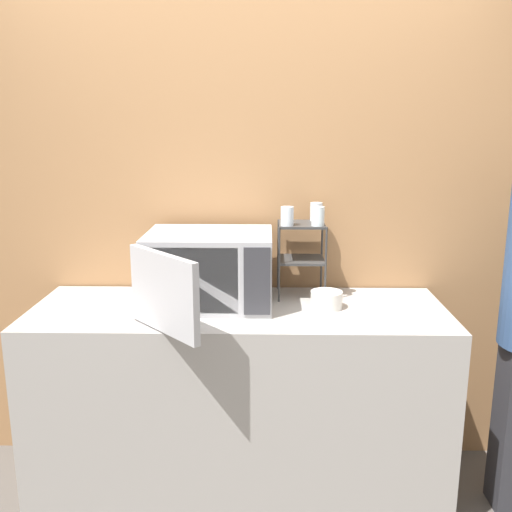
% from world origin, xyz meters
% --- Properties ---
extents(wall_back, '(8.00, 0.06, 2.60)m').
position_xyz_m(wall_back, '(0.00, 0.71, 1.30)').
color(wall_back, '#9E7047').
rests_on(wall_back, ground_plane).
extents(counter, '(1.90, 0.67, 0.94)m').
position_xyz_m(counter, '(0.00, 0.33, 0.47)').
color(counter, '#9E9993').
rests_on(counter, ground_plane).
extents(microwave, '(0.60, 0.78, 0.34)m').
position_xyz_m(microwave, '(-0.14, 0.38, 1.10)').
color(microwave, '#ADADB2').
rests_on(microwave, counter).
extents(dish_rack, '(0.23, 0.22, 0.36)m').
position_xyz_m(dish_rack, '(0.30, 0.54, 1.19)').
color(dish_rack, '#333333').
rests_on(dish_rack, counter).
extents(glass_front_left, '(0.06, 0.06, 0.09)m').
position_xyz_m(glass_front_left, '(0.22, 0.47, 1.34)').
color(glass_front_left, silver).
rests_on(glass_front_left, dish_rack).
extents(glass_back_right, '(0.06, 0.06, 0.09)m').
position_xyz_m(glass_back_right, '(0.37, 0.61, 1.34)').
color(glass_back_right, silver).
rests_on(glass_back_right, dish_rack).
extents(glass_front_right, '(0.06, 0.06, 0.09)m').
position_xyz_m(glass_front_right, '(0.37, 0.47, 1.34)').
color(glass_front_right, silver).
rests_on(glass_front_right, dish_rack).
extents(bowl, '(0.15, 0.15, 0.08)m').
position_xyz_m(bowl, '(0.40, 0.34, 0.97)').
color(bowl, silver).
rests_on(bowl, counter).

